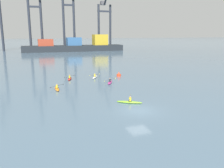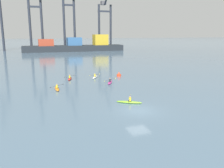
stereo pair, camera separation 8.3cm
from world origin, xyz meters
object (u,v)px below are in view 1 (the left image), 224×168
at_px(kayak_orange, 57,88).
at_px(kayak_red, 70,78).
at_px(kayak_magenta, 110,82).
at_px(kayak_white, 95,77).
at_px(container_barge, 75,46).
at_px(channel_buoy, 119,75).
at_px(kayak_lime, 129,102).
at_px(gantry_crane_east, 105,19).
at_px(gantry_crane_east_mid, 69,15).
at_px(gantry_crane_west_mid, 35,16).

bearing_deg(kayak_orange, kayak_red, 67.05).
distance_m(kayak_magenta, kayak_white, 6.06).
relative_size(container_barge, kayak_magenta, 15.19).
height_order(container_barge, kayak_orange, container_barge).
height_order(container_barge, kayak_red, container_barge).
bearing_deg(channel_buoy, kayak_red, 179.62).
xyz_separation_m(channel_buoy, kayak_magenta, (-3.97, -5.87, -0.19)).
relative_size(container_barge, kayak_lime, 15.75).
xyz_separation_m(gantry_crane_east, channel_buoy, (-22.99, -83.19, -16.27)).
relative_size(container_barge, gantry_crane_east_mid, 1.43).
xyz_separation_m(gantry_crane_east_mid, kayak_white, (-7.86, -80.62, -17.90)).
bearing_deg(gantry_crane_west_mid, kayak_magenta, -83.21).
relative_size(container_barge, kayak_white, 15.29).
relative_size(kayak_magenta, kayak_white, 1.01).
xyz_separation_m(gantry_crane_east, kayak_magenta, (-26.95, -89.06, -16.46)).
bearing_deg(kayak_red, kayak_white, -0.16).
height_order(kayak_orange, kayak_red, same).
bearing_deg(gantry_crane_east, kayak_white, -108.76).
relative_size(container_barge, gantry_crane_east, 1.50).
bearing_deg(kayak_orange, gantry_crane_east, 68.02).
relative_size(channel_buoy, kayak_orange, 0.29).
height_order(gantry_crane_east_mid, channel_buoy, gantry_crane_east_mid).
relative_size(container_barge, gantry_crane_west_mid, 1.43).
relative_size(gantry_crane_west_mid, kayak_magenta, 10.59).
bearing_deg(gantry_crane_east, kayak_lime, -105.67).
bearing_deg(kayak_red, gantry_crane_east, 68.11).
distance_m(gantry_crane_west_mid, gantry_crane_east_mid, 16.82).
bearing_deg(gantry_crane_west_mid, gantry_crane_east, 5.18).
bearing_deg(gantry_crane_east, kayak_magenta, -106.84).
height_order(container_barge, kayak_lime, container_barge).
relative_size(gantry_crane_east_mid, gantry_crane_east, 1.05).
distance_m(container_barge, gantry_crane_east, 25.10).
height_order(gantry_crane_east, kayak_magenta, gantry_crane_east).
bearing_deg(kayak_lime, kayak_orange, 127.06).
relative_size(kayak_white, kayak_lime, 1.03).
bearing_deg(gantry_crane_east, container_barge, -153.83).
height_order(channel_buoy, kayak_orange, channel_buoy).
bearing_deg(kayak_white, gantry_crane_east_mid, 84.43).
bearing_deg(gantry_crane_east_mid, kayak_lime, -94.71).
bearing_deg(gantry_crane_east_mid, gantry_crane_west_mid, -177.10).
xyz_separation_m(channel_buoy, kayak_white, (-5.24, 0.05, -0.19)).
bearing_deg(channel_buoy, kayak_magenta, -124.06).
xyz_separation_m(gantry_crane_east_mid, kayak_magenta, (-6.58, -86.54, -17.90)).
relative_size(container_barge, kayak_red, 14.64).
xyz_separation_m(container_barge, channel_buoy, (-4.34, -74.03, -2.19)).
bearing_deg(kayak_red, gantry_crane_east_mid, 80.82).
bearing_deg(channel_buoy, kayak_white, 179.40).
relative_size(gantry_crane_east_mid, kayak_magenta, 10.65).
distance_m(gantry_crane_east_mid, kayak_lime, 101.20).
height_order(kayak_white, kayak_lime, same).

